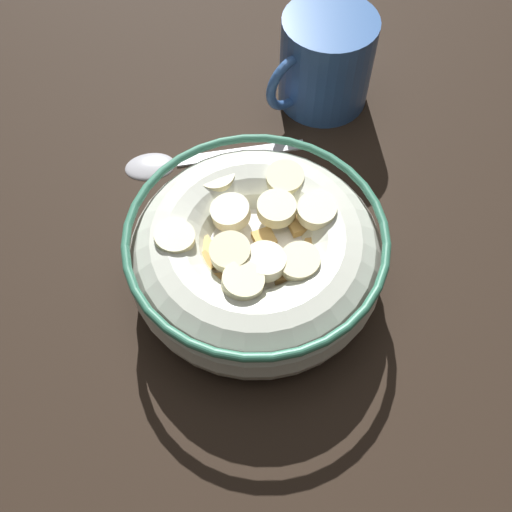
# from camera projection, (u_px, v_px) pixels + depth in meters

# --- Properties ---
(ground_plane) EXTENTS (1.07, 1.07, 0.02)m
(ground_plane) POSITION_uv_depth(u_px,v_px,m) (256.00, 283.00, 0.45)
(ground_plane) COLOR black
(cereal_bowl) EXTENTS (0.18, 0.18, 0.06)m
(cereal_bowl) POSITION_uv_depth(u_px,v_px,m) (256.00, 254.00, 0.42)
(cereal_bowl) COLOR beige
(cereal_bowl) RESTS_ON ground_plane
(spoon) EXTENTS (0.14, 0.09, 0.01)m
(spoon) POSITION_uv_depth(u_px,v_px,m) (177.00, 160.00, 0.50)
(spoon) COLOR #A5A5AD
(spoon) RESTS_ON ground_plane
(coffee_mug) EXTENTS (0.11, 0.08, 0.08)m
(coffee_mug) POSITION_uv_depth(u_px,v_px,m) (325.00, 62.00, 0.51)
(coffee_mug) COLOR #335999
(coffee_mug) RESTS_ON ground_plane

